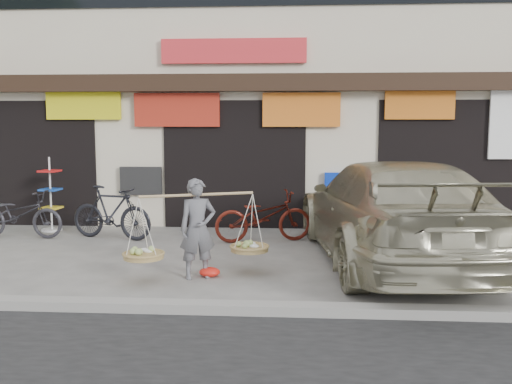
# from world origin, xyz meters

# --- Properties ---
(ground) EXTENTS (70.00, 70.00, 0.00)m
(ground) POSITION_xyz_m (0.00, 0.00, 0.00)
(ground) COLOR gray
(ground) RESTS_ON ground
(kerb) EXTENTS (70.00, 0.25, 0.12)m
(kerb) POSITION_xyz_m (0.00, -2.00, 0.06)
(kerb) COLOR gray
(kerb) RESTS_ON ground
(shophouse_block) EXTENTS (14.00, 6.32, 7.00)m
(shophouse_block) POSITION_xyz_m (-0.00, 6.42, 3.45)
(shophouse_block) COLOR beige
(shophouse_block) RESTS_ON ground
(street_vendor) EXTENTS (2.01, 1.12, 1.45)m
(street_vendor) POSITION_xyz_m (-0.11, -0.51, 0.66)
(street_vendor) COLOR slate
(street_vendor) RESTS_ON ground
(bike_0) EXTENTS (1.78, 0.68, 0.92)m
(bike_0) POSITION_xyz_m (-4.08, 2.12, 0.46)
(bike_0) COLOR #2F2E34
(bike_0) RESTS_ON ground
(bike_1) EXTENTS (1.79, 0.93, 1.04)m
(bike_1) POSITION_xyz_m (-2.24, 2.12, 0.52)
(bike_1) COLOR black
(bike_1) RESTS_ON ground
(bike_2) EXTENTS (1.94, 1.10, 0.97)m
(bike_2) POSITION_xyz_m (0.69, 2.08, 0.48)
(bike_2) COLOR #5B190F
(bike_2) RESTS_ON ground
(suv) EXTENTS (2.94, 5.92, 1.65)m
(suv) POSITION_xyz_m (2.82, 0.64, 0.83)
(suv) COLOR #B7B294
(suv) RESTS_ON ground
(display_rack) EXTENTS (0.42, 0.42, 1.54)m
(display_rack) POSITION_xyz_m (-3.76, 2.87, 0.62)
(display_rack) COLOR silver
(display_rack) RESTS_ON ground
(red_bag) EXTENTS (0.31, 0.25, 0.14)m
(red_bag) POSITION_xyz_m (0.05, -0.44, 0.07)
(red_bag) COLOR red
(red_bag) RESTS_ON ground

